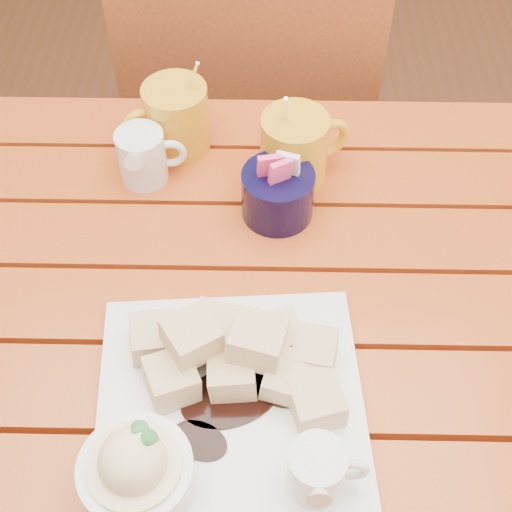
{
  "coord_description": "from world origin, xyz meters",
  "views": [
    {
      "loc": [
        0.06,
        -0.5,
        1.48
      ],
      "look_at": [
        0.05,
        0.02,
        0.82
      ],
      "focal_mm": 50.0,
      "sensor_mm": 36.0,
      "label": 1
    }
  ],
  "objects_px": {
    "coffee_mug_left": "(175,117)",
    "chair_far": "(254,108)",
    "table": "(221,350)",
    "dessert_plate": "(214,414)",
    "coffee_mug_right": "(296,147)"
  },
  "relations": [
    {
      "from": "table",
      "to": "coffee_mug_left",
      "type": "bearing_deg",
      "value": 104.43
    },
    {
      "from": "dessert_plate",
      "to": "coffee_mug_right",
      "type": "relative_size",
      "value": 2.0
    },
    {
      "from": "coffee_mug_left",
      "to": "dessert_plate",
      "type": "bearing_deg",
      "value": -104.38
    },
    {
      "from": "dessert_plate",
      "to": "chair_far",
      "type": "relative_size",
      "value": 0.32
    },
    {
      "from": "dessert_plate",
      "to": "coffee_mug_right",
      "type": "bearing_deg",
      "value": 76.67
    },
    {
      "from": "dessert_plate",
      "to": "coffee_mug_right",
      "type": "xyz_separation_m",
      "value": [
        0.09,
        0.39,
        0.02
      ]
    },
    {
      "from": "chair_far",
      "to": "coffee_mug_right",
      "type": "bearing_deg",
      "value": 104.53
    },
    {
      "from": "table",
      "to": "coffee_mug_right",
      "type": "height_order",
      "value": "coffee_mug_right"
    },
    {
      "from": "table",
      "to": "dessert_plate",
      "type": "height_order",
      "value": "dessert_plate"
    },
    {
      "from": "table",
      "to": "chair_far",
      "type": "distance_m",
      "value": 0.63
    },
    {
      "from": "dessert_plate",
      "to": "coffee_mug_left",
      "type": "bearing_deg",
      "value": 100.1
    },
    {
      "from": "coffee_mug_left",
      "to": "chair_far",
      "type": "bearing_deg",
      "value": 47.76
    },
    {
      "from": "dessert_plate",
      "to": "coffee_mug_left",
      "type": "distance_m",
      "value": 0.46
    },
    {
      "from": "coffee_mug_right",
      "to": "table",
      "type": "bearing_deg",
      "value": -138.11
    },
    {
      "from": "coffee_mug_left",
      "to": "coffee_mug_right",
      "type": "xyz_separation_m",
      "value": [
        0.17,
        -0.06,
        0.0
      ]
    }
  ]
}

